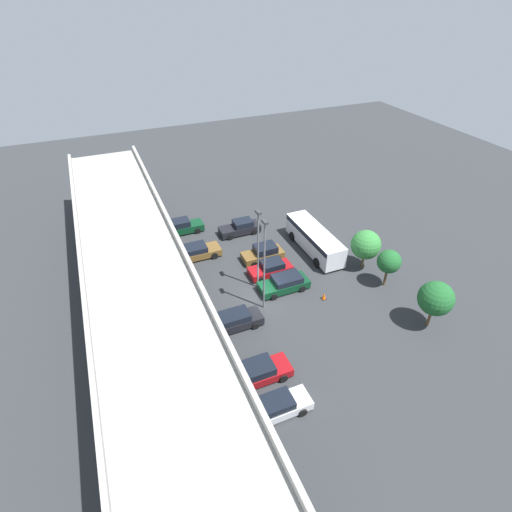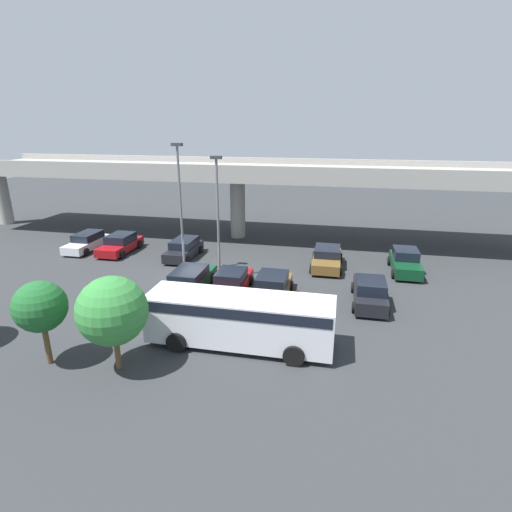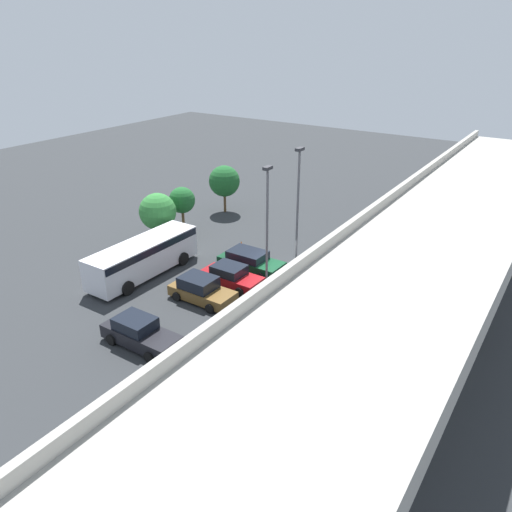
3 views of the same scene
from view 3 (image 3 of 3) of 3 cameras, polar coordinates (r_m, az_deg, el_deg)
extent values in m
plane|color=#2D3033|center=(35.14, 2.50, -2.39)|extent=(108.65, 108.65, 0.00)
cube|color=#9E9B93|center=(29.19, 20.82, 2.95)|extent=(50.70, 7.82, 0.90)
cube|color=#9E9B93|center=(29.88, 14.08, 5.82)|extent=(50.70, 0.30, 0.55)
cylinder|color=#9E9B93|center=(54.14, 27.07, 7.86)|extent=(1.36, 1.36, 5.52)
cylinder|color=#9E9B93|center=(30.44, 19.93, -2.66)|extent=(1.36, 1.36, 5.52)
cube|color=silver|center=(43.02, 15.03, 2.72)|extent=(1.71, 4.52, 0.66)
cube|color=black|center=(42.71, 15.51, 3.40)|extent=(1.57, 2.50, 0.59)
cylinder|color=black|center=(42.73, 12.85, 2.53)|extent=(0.22, 0.62, 0.62)
cylinder|color=black|center=(44.27, 13.69, 3.23)|extent=(0.22, 0.62, 0.62)
cylinder|color=black|center=(41.93, 16.39, 1.69)|extent=(0.22, 0.62, 0.62)
cylinder|color=black|center=(43.50, 17.12, 2.43)|extent=(0.22, 0.62, 0.62)
cube|color=maroon|center=(40.29, 13.55, 1.38)|extent=(1.91, 4.60, 0.66)
cube|color=black|center=(39.98, 13.90, 2.17)|extent=(1.75, 2.27, 0.65)
cylinder|color=black|center=(39.97, 11.12, 1.14)|extent=(0.22, 0.65, 0.65)
cylinder|color=black|center=(41.65, 12.19, 2.03)|extent=(0.22, 0.65, 0.65)
cylinder|color=black|center=(39.10, 14.95, 0.20)|extent=(0.22, 0.65, 0.65)
cylinder|color=black|center=(40.81, 15.88, 1.14)|extent=(0.22, 0.65, 0.65)
cube|color=black|center=(35.53, 9.90, -1.49)|extent=(1.76, 4.46, 0.72)
cube|color=black|center=(35.18, 10.28, -0.62)|extent=(1.62, 2.64, 0.58)
cylinder|color=black|center=(35.40, 7.24, -1.81)|extent=(0.22, 0.61, 0.61)
cylinder|color=black|center=(36.87, 8.51, -0.76)|extent=(0.22, 0.61, 0.61)
cylinder|color=black|center=(34.42, 11.34, -2.93)|extent=(0.22, 0.61, 0.61)
cylinder|color=black|center=(35.93, 12.48, -1.80)|extent=(0.22, 0.61, 0.61)
cube|color=#0C381E|center=(35.79, -0.55, -0.89)|extent=(1.97, 4.75, 0.71)
cube|color=black|center=(35.68, -0.97, 0.16)|extent=(1.81, 2.66, 0.57)
cylinder|color=black|center=(35.93, 2.30, -1.19)|extent=(0.22, 0.62, 0.62)
cylinder|color=black|center=(34.40, 0.54, -2.41)|extent=(0.22, 0.62, 0.62)
cylinder|color=black|center=(37.39, -1.55, -0.10)|extent=(0.22, 0.62, 0.62)
cylinder|color=black|center=(35.92, -3.39, -1.22)|extent=(0.22, 0.62, 0.62)
cube|color=maroon|center=(33.77, -2.84, -2.61)|extent=(1.81, 4.33, 0.66)
cube|color=black|center=(33.58, -3.11, -1.56)|extent=(1.67, 2.11, 0.61)
cylinder|color=black|center=(33.84, -0.06, -2.87)|extent=(0.22, 0.64, 0.64)
cylinder|color=black|center=(32.50, -1.89, -4.13)|extent=(0.22, 0.64, 0.64)
cylinder|color=black|center=(35.24, -3.70, -1.75)|extent=(0.22, 0.64, 0.64)
cylinder|color=black|center=(33.95, -5.59, -2.91)|extent=(0.22, 0.64, 0.64)
cube|color=brown|center=(32.11, -6.12, -4.27)|extent=(1.87, 4.33, 0.68)
cube|color=black|center=(31.95, -6.61, -3.00)|extent=(1.72, 2.24, 0.74)
cylinder|color=black|center=(32.12, -3.17, -4.56)|extent=(0.22, 0.61, 0.61)
cylinder|color=black|center=(30.83, -5.29, -5.99)|extent=(0.22, 0.61, 0.61)
cylinder|color=black|center=(33.62, -6.85, -3.29)|extent=(0.22, 0.61, 0.61)
cylinder|color=black|center=(32.38, -9.03, -4.60)|extent=(0.22, 0.61, 0.61)
cube|color=brown|center=(26.96, -0.09, -10.25)|extent=(1.96, 4.60, 0.69)
cube|color=black|center=(26.45, 0.54, -9.37)|extent=(1.81, 2.33, 0.56)
cylinder|color=black|center=(27.09, -3.84, -10.60)|extent=(0.22, 0.71, 0.71)
cylinder|color=black|center=(28.42, -1.37, -8.67)|extent=(0.22, 0.71, 0.71)
cylinder|color=black|center=(25.77, 1.34, -12.65)|extent=(0.22, 0.71, 0.71)
cylinder|color=black|center=(27.16, 3.65, -10.49)|extent=(0.22, 0.71, 0.71)
cube|color=black|center=(28.36, -12.95, -8.95)|extent=(1.77, 4.68, 0.78)
cube|color=black|center=(28.23, -13.65, -7.47)|extent=(1.63, 2.12, 0.65)
cylinder|color=black|center=(28.13, -9.48, -9.53)|extent=(0.22, 0.64, 0.64)
cylinder|color=black|center=(27.10, -12.10, -11.25)|extent=(0.22, 0.64, 0.64)
cylinder|color=black|center=(29.92, -13.62, -7.65)|extent=(0.22, 0.64, 0.64)
cylinder|color=black|center=(28.96, -16.22, -9.17)|extent=(0.22, 0.64, 0.64)
cube|color=#0C381E|center=(23.44, -7.54, -16.66)|extent=(1.79, 4.45, 0.78)
cube|color=black|center=(22.80, -6.98, -15.63)|extent=(1.65, 2.03, 0.67)
cylinder|color=black|center=(23.86, -11.64, -16.90)|extent=(0.22, 0.67, 0.67)
cylinder|color=black|center=(24.83, -8.59, -14.69)|extent=(0.22, 0.67, 0.67)
cylinder|color=black|center=(22.42, -6.28, -19.75)|extent=(0.22, 0.67, 0.67)
cylinder|color=black|center=(23.45, -3.31, -17.21)|extent=(0.22, 0.67, 0.67)
cube|color=silver|center=(35.72, -12.75, -0.08)|extent=(8.81, 2.35, 2.23)
cube|color=black|center=(35.41, -12.87, 1.08)|extent=(8.63, 2.40, 0.49)
cylinder|color=black|center=(33.68, -14.47, -3.57)|extent=(0.96, 0.29, 0.96)
cylinder|color=black|center=(35.35, -17.11, -2.50)|extent=(0.96, 0.29, 0.96)
cylinder|color=black|center=(37.07, -8.33, -0.30)|extent=(0.96, 0.29, 0.96)
cylinder|color=black|center=(38.60, -11.01, 0.53)|extent=(0.96, 0.29, 0.96)
cylinder|color=slate|center=(32.37, 1.27, 2.98)|extent=(0.16, 0.16, 8.01)
cube|color=#333338|center=(31.09, 1.35, 10.03)|extent=(0.70, 0.35, 0.20)
cylinder|color=slate|center=(34.22, 4.75, 4.76)|extent=(0.16, 0.16, 8.73)
cube|color=#333338|center=(32.97, 5.03, 12.07)|extent=(0.70, 0.35, 0.20)
cylinder|color=brown|center=(47.43, -3.57, 6.09)|extent=(0.24, 0.24, 1.78)
sphere|color=#1E5B28|center=(46.81, -3.64, 8.54)|extent=(2.88, 2.88, 2.88)
cylinder|color=brown|center=(43.20, -8.31, 4.00)|extent=(0.24, 0.24, 1.82)
sphere|color=#1E5B28|center=(42.58, -8.46, 6.33)|extent=(2.22, 2.22, 2.22)
cylinder|color=brown|center=(40.92, -10.95, 2.37)|extent=(0.24, 0.24, 1.50)
sphere|color=#337F38|center=(40.22, -11.17, 5.01)|extent=(2.93, 2.93, 2.93)
cube|color=black|center=(39.45, -1.69, 0.82)|extent=(0.44, 0.44, 0.04)
cone|color=#EA590F|center=(39.32, -1.70, 1.26)|extent=(0.40, 0.40, 0.70)
camera|label=1|loc=(53.40, 33.48, 30.18)|focal=28.00mm
camera|label=2|loc=(44.53, -33.40, 13.25)|focal=28.00mm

